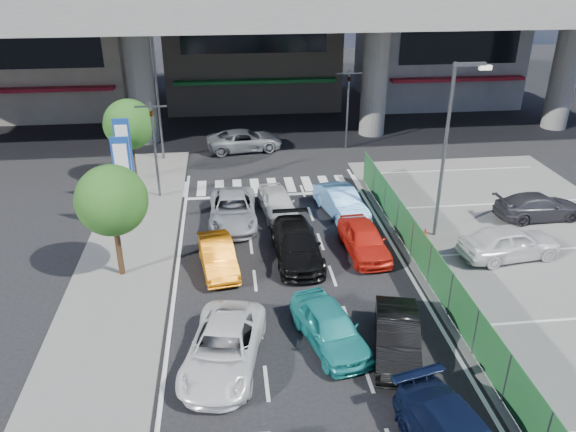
{
  "coord_description": "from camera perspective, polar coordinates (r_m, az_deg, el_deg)",
  "views": [
    {
      "loc": [
        -2.46,
        -16.44,
        12.23
      ],
      "look_at": [
        -0.08,
        4.46,
        2.14
      ],
      "focal_mm": 35.0,
      "sensor_mm": 36.0,
      "label": 1
    }
  ],
  "objects": [
    {
      "name": "ground",
      "position": [
        20.64,
        1.65,
        -10.72
      ],
      "size": [
        120.0,
        120.0,
        0.0
      ],
      "primitive_type": "plane",
      "color": "black",
      "rests_on": "ground"
    },
    {
      "name": "parking_lot",
      "position": [
        25.88,
        25.97,
        -5.35
      ],
      "size": [
        12.0,
        28.0,
        0.06
      ],
      "primitive_type": "cube",
      "color": "slate",
      "rests_on": "ground"
    },
    {
      "name": "sidewalk_left",
      "position": [
        24.22,
        -16.45,
        -5.71
      ],
      "size": [
        4.0,
        30.0,
        0.12
      ],
      "primitive_type": "cube",
      "color": "slate",
      "rests_on": "ground"
    },
    {
      "name": "fence_run",
      "position": [
        22.2,
        15.06,
        -6.05
      ],
      "size": [
        0.16,
        22.0,
        1.8
      ],
      "primitive_type": null,
      "color": "#1F5A2A",
      "rests_on": "ground"
    },
    {
      "name": "expressway",
      "position": [
        38.68,
        -3.01,
        20.45
      ],
      "size": [
        64.0,
        14.0,
        10.75
      ],
      "color": "slate",
      "rests_on": "ground"
    },
    {
      "name": "building_west",
      "position": [
        50.59,
        -23.06,
        17.2
      ],
      "size": [
        12.0,
        10.9,
        13.0
      ],
      "color": "gray",
      "rests_on": "ground"
    },
    {
      "name": "building_center",
      "position": [
        49.7,
        -3.86,
        20.1
      ],
      "size": [
        14.0,
        10.9,
        15.0
      ],
      "color": "gray",
      "rests_on": "ground"
    },
    {
      "name": "building_east",
      "position": [
        52.18,
        15.02,
        17.95
      ],
      "size": [
        12.0,
        10.9,
        12.0
      ],
      "color": "slate",
      "rests_on": "ground"
    },
    {
      "name": "traffic_light_left",
      "position": [
        29.86,
        -13.59,
        8.79
      ],
      "size": [
        1.6,
        1.24,
        5.2
      ],
      "color": "#595B60",
      "rests_on": "ground"
    },
    {
      "name": "traffic_light_right",
      "position": [
        37.26,
        6.16,
        12.62
      ],
      "size": [
        1.6,
        1.24,
        5.2
      ],
      "color": "#595B60",
      "rests_on": "ground"
    },
    {
      "name": "street_lamp_right",
      "position": [
        25.54,
        16.13,
        7.63
      ],
      "size": [
        1.65,
        0.22,
        8.0
      ],
      "color": "#595B60",
      "rests_on": "ground"
    },
    {
      "name": "street_lamp_left",
      "position": [
        35.45,
        -12.93,
        12.85
      ],
      "size": [
        1.65,
        0.22,
        8.0
      ],
      "color": "#595B60",
      "rests_on": "ground"
    },
    {
      "name": "signboard_near",
      "position": [
        26.53,
        -16.41,
        4.33
      ],
      "size": [
        0.8,
        0.14,
        4.7
      ],
      "color": "#595B60",
      "rests_on": "ground"
    },
    {
      "name": "signboard_far",
      "position": [
        29.38,
        -16.33,
        6.4
      ],
      "size": [
        0.8,
        0.14,
        4.7
      ],
      "color": "#595B60",
      "rests_on": "ground"
    },
    {
      "name": "tree_near",
      "position": [
        22.73,
        -17.48,
        1.49
      ],
      "size": [
        2.8,
        2.8,
        4.8
      ],
      "color": "#382314",
      "rests_on": "ground"
    },
    {
      "name": "tree_far",
      "position": [
        32.62,
        -15.86,
        8.93
      ],
      "size": [
        2.8,
        2.8,
        4.8
      ],
      "color": "#382314",
      "rests_on": "ground"
    },
    {
      "name": "sedan_white_mid_left",
      "position": [
        18.53,
        -6.57,
        -13.17
      ],
      "size": [
        3.15,
        5.15,
        1.33
      ],
      "primitive_type": "imported",
      "rotation": [
        0.0,
        0.0,
        -0.21
      ],
      "color": "white",
      "rests_on": "ground"
    },
    {
      "name": "taxi_teal_mid",
      "position": [
        19.32,
        4.28,
        -11.13
      ],
      "size": [
        2.6,
        4.33,
        1.38
      ],
      "primitive_type": "imported",
      "rotation": [
        0.0,
        0.0,
        0.26
      ],
      "color": "teal",
      "rests_on": "ground"
    },
    {
      "name": "hatch_black_mid_right",
      "position": [
        19.19,
        11.01,
        -11.99
      ],
      "size": [
        2.35,
        4.25,
        1.33
      ],
      "primitive_type": "imported",
      "rotation": [
        0.0,
        0.0,
        -0.25
      ],
      "color": "black",
      "rests_on": "ground"
    },
    {
      "name": "taxi_orange_left",
      "position": [
        23.62,
        -7.17,
        -4.02
      ],
      "size": [
        1.87,
        3.95,
        1.25
      ],
      "primitive_type": "imported",
      "rotation": [
        0.0,
        0.0,
        0.15
      ],
      "color": "orange",
      "rests_on": "ground"
    },
    {
      "name": "sedan_black_mid",
      "position": [
        24.15,
        0.91,
        -2.92
      ],
      "size": [
        2.02,
        4.77,
        1.37
      ],
      "primitive_type": "imported",
      "rotation": [
        0.0,
        0.0,
        0.02
      ],
      "color": "black",
      "rests_on": "ground"
    },
    {
      "name": "taxi_orange_right",
      "position": [
        24.8,
        7.73,
        -2.35
      ],
      "size": [
        1.88,
        4.14,
        1.38
      ],
      "primitive_type": "imported",
      "rotation": [
        0.0,
        0.0,
        0.06
      ],
      "color": "red",
      "rests_on": "ground"
    },
    {
      "name": "wagon_silver_front_left",
      "position": [
        27.46,
        -5.64,
        0.62
      ],
      "size": [
        2.35,
        4.95,
        1.36
      ],
      "primitive_type": "imported",
      "rotation": [
        0.0,
        0.0,
        -0.02
      ],
      "color": "#B7B9BF",
      "rests_on": "ground"
    },
    {
      "name": "sedan_white_front_mid",
      "position": [
        28.21,
        -1.09,
        1.42
      ],
      "size": [
        2.02,
        4.05,
        1.33
      ],
      "primitive_type": "imported",
      "rotation": [
        0.0,
        0.0,
        0.12
      ],
      "color": "silver",
      "rests_on": "ground"
    },
    {
      "name": "kei_truck_front_right",
      "position": [
        28.26,
        5.42,
        1.4
      ],
      "size": [
        2.35,
        4.41,
        1.38
      ],
      "primitive_type": "imported",
      "rotation": [
        0.0,
        0.0,
        0.22
      ],
      "color": "#5B9DDC",
      "rests_on": "ground"
    },
    {
      "name": "crossing_wagon_silver",
      "position": [
        37.62,
        -4.41,
        7.68
      ],
      "size": [
        5.2,
        2.93,
        1.37
      ],
      "primitive_type": "imported",
      "rotation": [
        0.0,
        0.0,
        1.71
      ],
      "color": "#A3A7AB",
      "rests_on": "ground"
    },
    {
      "name": "parked_sedan_white",
      "position": [
        25.92,
        21.6,
        -2.48
      ],
      "size": [
        4.56,
        2.3,
        1.49
      ],
      "primitive_type": "imported",
      "rotation": [
        0.0,
        0.0,
        1.7
      ],
      "color": "silver",
      "rests_on": "parking_lot"
    },
    {
      "name": "parked_sedan_dgrey",
      "position": [
        30.31,
        24.12,
        0.9
      ],
      "size": [
        4.44,
        1.98,
        1.27
      ],
      "primitive_type": "imported",
      "rotation": [
        0.0,
        0.0,
        1.62
      ],
      "color": "#2F2E34",
      "rests_on": "parking_lot"
    },
    {
      "name": "traffic_cone",
      "position": [
        26.3,
        13.75,
        -1.83
      ],
      "size": [
        0.49,
        0.49,
        0.73
      ],
      "primitive_type": "cone",
      "rotation": [
        0.0,
        0.0,
        -0.39
      ],
      "color": "red",
      "rests_on": "parking_lot"
    }
  ]
}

